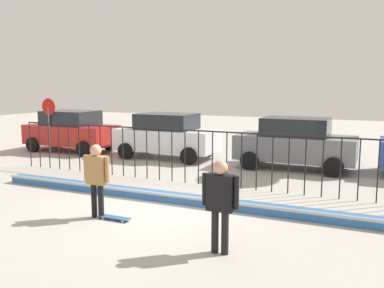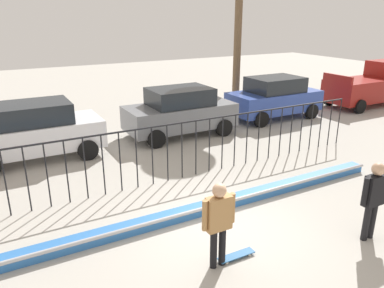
% 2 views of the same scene
% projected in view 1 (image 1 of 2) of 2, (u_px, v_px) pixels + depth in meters
% --- Properties ---
extents(ground_plane, '(60.00, 60.00, 0.00)m').
position_uv_depth(ground_plane, '(153.00, 209.00, 10.42)').
color(ground_plane, '#ADA89E').
extents(bowl_coping_ledge, '(11.00, 0.40, 0.27)m').
position_uv_depth(bowl_coping_ledge, '(167.00, 197.00, 11.11)').
color(bowl_coping_ledge, '#2D6BB7').
rests_on(bowl_coping_ledge, ground).
extents(perimeter_fence, '(14.04, 0.04, 1.71)m').
position_uv_depth(perimeter_fence, '(198.00, 151.00, 12.89)').
color(perimeter_fence, black).
rests_on(perimeter_fence, ground).
extents(skateboarder, '(0.70, 0.26, 1.74)m').
position_uv_depth(skateboarder, '(97.00, 174.00, 9.61)').
color(skateboarder, black).
rests_on(skateboarder, ground).
extents(skateboard, '(0.80, 0.20, 0.07)m').
position_uv_depth(skateboard, '(115.00, 217.00, 9.58)').
color(skateboard, '#26598C').
rests_on(skateboard, ground).
extents(camera_operator, '(0.71, 0.27, 1.76)m').
position_uv_depth(camera_operator, '(220.00, 198.00, 7.55)').
color(camera_operator, black).
rests_on(camera_operator, ground).
extents(parked_car_red, '(4.30, 2.12, 1.90)m').
position_uv_depth(parked_car_red, '(71.00, 131.00, 19.35)').
color(parked_car_red, '#B2231E').
rests_on(parked_car_red, ground).
extents(parked_car_white, '(4.30, 2.12, 1.90)m').
position_uv_depth(parked_car_white, '(167.00, 135.00, 17.54)').
color(parked_car_white, silver).
rests_on(parked_car_white, ground).
extents(parked_car_gray, '(4.30, 2.12, 1.90)m').
position_uv_depth(parked_car_gray, '(295.00, 143.00, 15.32)').
color(parked_car_gray, slate).
rests_on(parked_car_gray, ground).
extents(stop_sign, '(0.76, 0.07, 2.50)m').
position_uv_depth(stop_sign, '(49.00, 118.00, 18.61)').
color(stop_sign, slate).
rests_on(stop_sign, ground).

